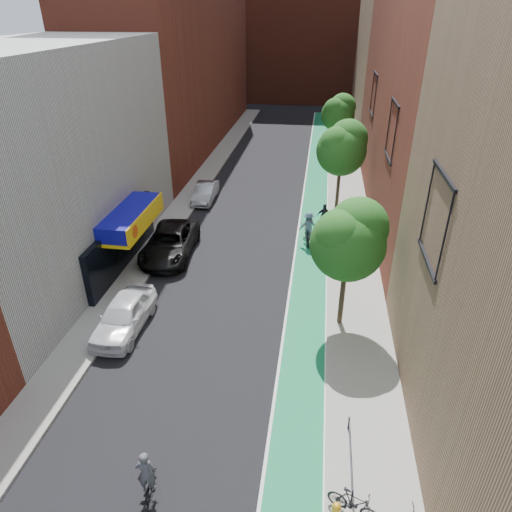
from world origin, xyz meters
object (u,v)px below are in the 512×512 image
at_px(cyclist_lead, 147,485).
at_px(cyclist_lane_far, 308,230).
at_px(fire_hydrant, 336,511).
at_px(cyclist_lane_near, 307,230).
at_px(parked_car_black, 170,243).
at_px(cyclist_lane_mid, 324,222).
at_px(parked_car_silver, 205,192).
at_px(parked_car_white, 124,315).

height_order(cyclist_lead, cyclist_lane_far, cyclist_lane_far).
bearing_deg(fire_hydrant, cyclist_lane_far, 94.98).
distance_m(cyclist_lane_near, fire_hydrant, 18.36).
xyz_separation_m(parked_car_black, cyclist_lane_mid, (9.30, 4.54, -0.08)).
xyz_separation_m(parked_car_silver, cyclist_lane_mid, (9.30, -4.47, 0.06)).
distance_m(parked_car_black, cyclist_lane_mid, 10.35).
relative_size(parked_car_silver, cyclist_lane_mid, 2.08).
relative_size(parked_car_black, cyclist_lane_near, 2.78).
distance_m(cyclist_lead, cyclist_lane_near, 18.79).
bearing_deg(parked_car_white, cyclist_lane_far, 51.60).
height_order(parked_car_white, parked_car_silver, parked_car_white).
bearing_deg(parked_car_black, parked_car_silver, 87.06).
xyz_separation_m(cyclist_lead, fire_hydrant, (5.74, 0.05, -0.13)).
bearing_deg(cyclist_lane_mid, fire_hydrant, 93.75).
relative_size(cyclist_lane_near, fire_hydrant, 2.87).
height_order(cyclist_lane_near, fire_hydrant, cyclist_lane_near).
height_order(parked_car_white, parked_car_black, parked_car_black).
bearing_deg(parked_car_black, cyclist_lead, -77.95).
distance_m(parked_car_white, fire_hydrant, 12.68).
relative_size(parked_car_white, cyclist_lane_far, 2.13).
relative_size(cyclist_lead, cyclist_lane_near, 0.94).
bearing_deg(fire_hydrant, parked_car_silver, 112.00).
bearing_deg(parked_car_white, cyclist_lane_mid, 53.21).
height_order(parked_car_black, fire_hydrant, parked_car_black).
height_order(parked_car_white, cyclist_lane_far, cyclist_lane_far).
distance_m(parked_car_white, cyclist_lane_near, 13.09).
xyz_separation_m(parked_car_white, parked_car_silver, (-0.10, 16.46, -0.11)).
height_order(parked_car_white, fire_hydrant, parked_car_white).
bearing_deg(cyclist_lane_mid, parked_car_white, 54.54).
bearing_deg(fire_hydrant, cyclist_lane_near, 95.15).
xyz_separation_m(parked_car_white, parked_car_black, (-0.10, 7.44, 0.03)).
relative_size(cyclist_lane_mid, cyclist_lane_far, 0.92).
height_order(parked_car_black, cyclist_lead, cyclist_lead).
xyz_separation_m(parked_car_black, cyclist_lane_far, (8.32, 2.66, 0.18)).
height_order(parked_car_black, cyclist_lane_near, cyclist_lane_near).
bearing_deg(parked_car_black, cyclist_lane_near, 15.79).
bearing_deg(fire_hydrant, parked_car_black, 122.59).
bearing_deg(fire_hydrant, cyclist_lead, -179.46).
bearing_deg(cyclist_lane_mid, cyclist_lane_near, 61.04).
xyz_separation_m(parked_car_white, cyclist_lane_mid, (9.20, 11.99, -0.05)).
xyz_separation_m(cyclist_lane_near, fire_hydrant, (1.65, -18.28, -0.36)).
height_order(parked_car_black, cyclist_lane_far, cyclist_lane_far).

